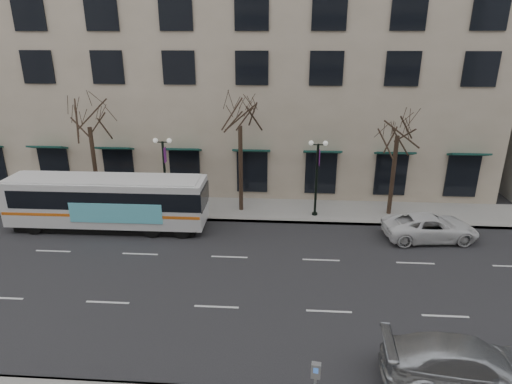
# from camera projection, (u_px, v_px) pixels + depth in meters

# --- Properties ---
(ground) EXTENTS (160.00, 160.00, 0.00)m
(ground) POSITION_uv_depth(u_px,v_px,m) (224.00, 279.00, 21.28)
(ground) COLOR black
(ground) RESTS_ON ground
(sidewalk_far) EXTENTS (80.00, 4.00, 0.15)m
(sidewalk_far) POSITION_uv_depth(u_px,v_px,m) (314.00, 211.00, 29.37)
(sidewalk_far) COLOR gray
(sidewalk_far) RESTS_ON ground
(building_hotel) EXTENTS (40.00, 20.00, 24.00)m
(building_hotel) POSITION_uv_depth(u_px,v_px,m) (231.00, 28.00, 36.95)
(building_hotel) COLOR tan
(building_hotel) RESTS_ON ground
(tree_far_left) EXTENTS (3.60, 3.60, 8.34)m
(tree_far_left) POSITION_uv_depth(u_px,v_px,m) (88.00, 113.00, 27.86)
(tree_far_left) COLOR black
(tree_far_left) RESTS_ON ground
(tree_far_mid) EXTENTS (3.60, 3.60, 8.55)m
(tree_far_mid) POSITION_uv_depth(u_px,v_px,m) (240.00, 111.00, 27.15)
(tree_far_mid) COLOR black
(tree_far_mid) RESTS_ON ground
(tree_far_right) EXTENTS (3.60, 3.60, 8.06)m
(tree_far_right) POSITION_uv_depth(u_px,v_px,m) (399.00, 121.00, 26.68)
(tree_far_right) COLOR black
(tree_far_right) RESTS_ON ground
(lamp_post_left) EXTENTS (1.22, 0.45, 5.21)m
(lamp_post_left) POSITION_uv_depth(u_px,v_px,m) (165.00, 172.00, 28.27)
(lamp_post_left) COLOR black
(lamp_post_left) RESTS_ON ground
(lamp_post_right) EXTENTS (1.22, 0.45, 5.21)m
(lamp_post_right) POSITION_uv_depth(u_px,v_px,m) (317.00, 175.00, 27.63)
(lamp_post_right) COLOR black
(lamp_post_right) RESTS_ON ground
(city_bus) EXTENTS (12.24, 2.76, 3.32)m
(city_bus) POSITION_uv_depth(u_px,v_px,m) (108.00, 201.00, 26.39)
(city_bus) COLOR silver
(city_bus) RESTS_ON ground
(silver_car) EXTENTS (5.89, 2.70, 1.67)m
(silver_car) POSITION_uv_depth(u_px,v_px,m) (467.00, 365.00, 14.60)
(silver_car) COLOR #A8ACB0
(silver_car) RESTS_ON ground
(white_pickup) EXTENTS (5.69, 3.07, 1.52)m
(white_pickup) POSITION_uv_depth(u_px,v_px,m) (430.00, 227.00, 25.29)
(white_pickup) COLOR white
(white_pickup) RESTS_ON ground
(pay_station) EXTENTS (0.33, 0.24, 1.42)m
(pay_station) POSITION_uv_depth(u_px,v_px,m) (316.00, 373.00, 13.78)
(pay_station) COLOR gray
(pay_station) RESTS_ON sidewalk_near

